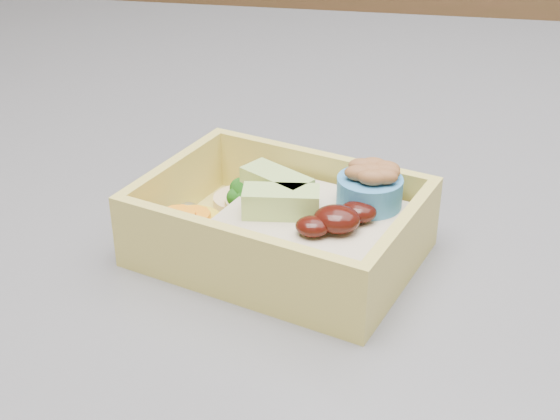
# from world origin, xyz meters

# --- Properties ---
(bento_box) EXTENTS (0.19, 0.16, 0.06)m
(bento_box) POSITION_xyz_m (0.19, -0.25, 0.94)
(bento_box) COLOR #D5C258
(bento_box) RESTS_ON island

